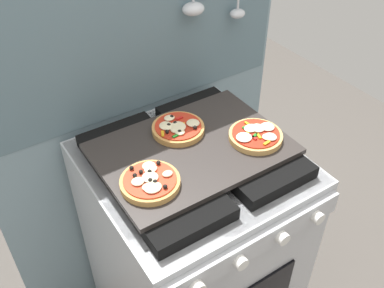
{
  "coord_description": "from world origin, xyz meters",
  "views": [
    {
      "loc": [
        -0.53,
        -0.81,
        1.72
      ],
      "look_at": [
        0.0,
        0.0,
        0.93
      ],
      "focal_mm": 40.66,
      "sensor_mm": 36.0,
      "label": 1
    }
  ],
  "objects_px": {
    "pizza_left": "(150,181)",
    "pizza_center": "(178,128)",
    "stove": "(192,247)",
    "pizza_right": "(256,135)",
    "baking_tray": "(192,149)"
  },
  "relations": [
    {
      "from": "pizza_center",
      "to": "baking_tray",
      "type": "bearing_deg",
      "value": -92.97
    },
    {
      "from": "pizza_left",
      "to": "pizza_center",
      "type": "relative_size",
      "value": 1.0
    },
    {
      "from": "pizza_left",
      "to": "pizza_right",
      "type": "xyz_separation_m",
      "value": [
        0.35,
        -0.0,
        -0.0
      ]
    },
    {
      "from": "stove",
      "to": "pizza_left",
      "type": "distance_m",
      "value": 0.52
    },
    {
      "from": "stove",
      "to": "pizza_center",
      "type": "relative_size",
      "value": 5.67
    },
    {
      "from": "pizza_left",
      "to": "stove",
      "type": "bearing_deg",
      "value": 21.45
    },
    {
      "from": "stove",
      "to": "pizza_center",
      "type": "height_order",
      "value": "pizza_center"
    },
    {
      "from": "pizza_left",
      "to": "pizza_center",
      "type": "height_order",
      "value": "same"
    },
    {
      "from": "pizza_right",
      "to": "pizza_center",
      "type": "height_order",
      "value": "pizza_center"
    },
    {
      "from": "pizza_right",
      "to": "baking_tray",
      "type": "bearing_deg",
      "value": 157.96
    },
    {
      "from": "stove",
      "to": "pizza_left",
      "type": "height_order",
      "value": "pizza_left"
    },
    {
      "from": "pizza_left",
      "to": "pizza_right",
      "type": "bearing_deg",
      "value": -0.14
    },
    {
      "from": "pizza_left",
      "to": "pizza_center",
      "type": "xyz_separation_m",
      "value": [
        0.18,
        0.15,
        -0.0
      ]
    },
    {
      "from": "stove",
      "to": "pizza_right",
      "type": "xyz_separation_m",
      "value": [
        0.18,
        -0.07,
        0.48
      ]
    },
    {
      "from": "baking_tray",
      "to": "pizza_left",
      "type": "distance_m",
      "value": 0.19
    }
  ]
}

